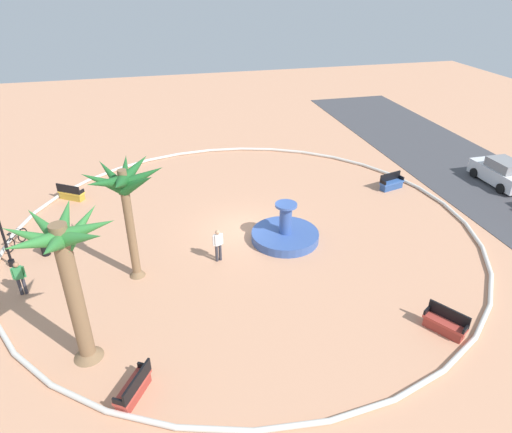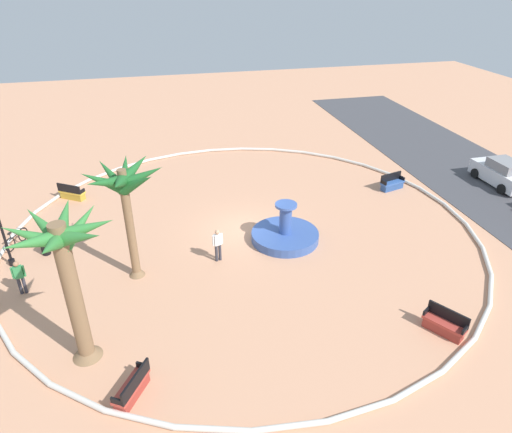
{
  "view_description": "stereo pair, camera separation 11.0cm",
  "coord_description": "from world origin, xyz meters",
  "px_view_note": "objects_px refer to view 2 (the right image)",
  "views": [
    {
      "loc": [
        20.3,
        -4.38,
        12.33
      ],
      "look_at": [
        0.42,
        0.55,
        1.0
      ],
      "focal_mm": 32.09,
      "sensor_mm": 36.0,
      "label": 1
    },
    {
      "loc": [
        20.33,
        -4.28,
        12.33
      ],
      "look_at": [
        0.42,
        0.55,
        1.0
      ],
      "focal_mm": 32.09,
      "sensor_mm": 36.0,
      "label": 2
    }
  ],
  "objects_px": {
    "palm_tree_by_curb": "(65,260)",
    "bench_west": "(444,325)",
    "palm_tree_near_fountain": "(124,189)",
    "bench_southeast": "(392,184)",
    "person_cyclist_photo": "(218,244)",
    "bench_east": "(72,194)",
    "fountain": "(285,235)",
    "lamppost": "(0,224)",
    "bicycle_red_frame": "(17,239)",
    "person_cyclist_helmet": "(19,276)",
    "bench_north": "(132,389)",
    "trash_bin": "(45,247)",
    "parked_car_leftmost": "(502,173)"
  },
  "relations": [
    {
      "from": "palm_tree_by_curb",
      "to": "bench_west",
      "type": "relative_size",
      "value": 3.53
    },
    {
      "from": "palm_tree_near_fountain",
      "to": "bench_southeast",
      "type": "bearing_deg",
      "value": 109.47
    },
    {
      "from": "person_cyclist_photo",
      "to": "bench_west",
      "type": "bearing_deg",
      "value": 47.88
    },
    {
      "from": "palm_tree_by_curb",
      "to": "bench_east",
      "type": "distance_m",
      "value": 13.99
    },
    {
      "from": "fountain",
      "to": "bench_west",
      "type": "bearing_deg",
      "value": 26.75
    },
    {
      "from": "lamppost",
      "to": "palm_tree_near_fountain",
      "type": "bearing_deg",
      "value": 68.94
    },
    {
      "from": "lamppost",
      "to": "person_cyclist_photo",
      "type": "height_order",
      "value": "lamppost"
    },
    {
      "from": "bench_west",
      "to": "bench_southeast",
      "type": "bearing_deg",
      "value": 160.39
    },
    {
      "from": "palm_tree_by_curb",
      "to": "person_cyclist_photo",
      "type": "bearing_deg",
      "value": 131.24
    },
    {
      "from": "bicycle_red_frame",
      "to": "person_cyclist_helmet",
      "type": "bearing_deg",
      "value": 14.05
    },
    {
      "from": "fountain",
      "to": "lamppost",
      "type": "bearing_deg",
      "value": -93.91
    },
    {
      "from": "palm_tree_near_fountain",
      "to": "bench_north",
      "type": "bearing_deg",
      "value": -1.83
    },
    {
      "from": "bench_north",
      "to": "trash_bin",
      "type": "height_order",
      "value": "bench_north"
    },
    {
      "from": "palm_tree_near_fountain",
      "to": "person_cyclist_helmet",
      "type": "relative_size",
      "value": 3.38
    },
    {
      "from": "bench_east",
      "to": "bench_north",
      "type": "relative_size",
      "value": 0.99
    },
    {
      "from": "bench_southeast",
      "to": "trash_bin",
      "type": "relative_size",
      "value": 2.3
    },
    {
      "from": "bench_west",
      "to": "person_cyclist_helmet",
      "type": "height_order",
      "value": "person_cyclist_helmet"
    },
    {
      "from": "palm_tree_by_curb",
      "to": "bicycle_red_frame",
      "type": "height_order",
      "value": "palm_tree_by_curb"
    },
    {
      "from": "person_cyclist_photo",
      "to": "trash_bin",
      "type": "bearing_deg",
      "value": -107.3
    },
    {
      "from": "bench_east",
      "to": "person_cyclist_helmet",
      "type": "distance_m",
      "value": 9.04
    },
    {
      "from": "bench_east",
      "to": "parked_car_leftmost",
      "type": "bearing_deg",
      "value": 80.78
    },
    {
      "from": "bicycle_red_frame",
      "to": "person_cyclist_helmet",
      "type": "distance_m",
      "value": 4.27
    },
    {
      "from": "lamppost",
      "to": "bench_west",
      "type": "bearing_deg",
      "value": 62.84
    },
    {
      "from": "palm_tree_by_curb",
      "to": "bicycle_red_frame",
      "type": "relative_size",
      "value": 3.61
    },
    {
      "from": "lamppost",
      "to": "trash_bin",
      "type": "relative_size",
      "value": 5.2
    },
    {
      "from": "palm_tree_by_curb",
      "to": "bench_west",
      "type": "height_order",
      "value": "palm_tree_by_curb"
    },
    {
      "from": "person_cyclist_photo",
      "to": "parked_car_leftmost",
      "type": "bearing_deg",
      "value": 102.62
    },
    {
      "from": "palm_tree_near_fountain",
      "to": "bench_west",
      "type": "distance_m",
      "value": 13.63
    },
    {
      "from": "parked_car_leftmost",
      "to": "bench_southeast",
      "type": "bearing_deg",
      "value": -98.2
    },
    {
      "from": "palm_tree_by_curb",
      "to": "person_cyclist_helmet",
      "type": "relative_size",
      "value": 3.57
    },
    {
      "from": "bicycle_red_frame",
      "to": "person_cyclist_photo",
      "type": "bearing_deg",
      "value": 69.11
    },
    {
      "from": "bench_southeast",
      "to": "lamppost",
      "type": "xyz_separation_m",
      "value": [
        3.33,
        -21.25,
        1.88
      ]
    },
    {
      "from": "fountain",
      "to": "trash_bin",
      "type": "height_order",
      "value": "fountain"
    },
    {
      "from": "bench_west",
      "to": "person_cyclist_photo",
      "type": "bearing_deg",
      "value": -132.12
    },
    {
      "from": "person_cyclist_helmet",
      "to": "bench_west",
      "type": "bearing_deg",
      "value": 68.46
    },
    {
      "from": "lamppost",
      "to": "parked_car_leftmost",
      "type": "relative_size",
      "value": 0.94
    },
    {
      "from": "fountain",
      "to": "bench_west",
      "type": "relative_size",
      "value": 2.1
    },
    {
      "from": "trash_bin",
      "to": "parked_car_leftmost",
      "type": "relative_size",
      "value": 0.18
    },
    {
      "from": "bench_southeast",
      "to": "bicycle_red_frame",
      "type": "xyz_separation_m",
      "value": [
        1.59,
        -21.33,
        0.04
      ]
    },
    {
      "from": "fountain",
      "to": "palm_tree_by_curb",
      "type": "bearing_deg",
      "value": -57.27
    },
    {
      "from": "person_cyclist_photo",
      "to": "lamppost",
      "type": "bearing_deg",
      "value": -101.37
    },
    {
      "from": "trash_bin",
      "to": "lamppost",
      "type": "bearing_deg",
      "value": -66.86
    },
    {
      "from": "palm_tree_near_fountain",
      "to": "bench_southeast",
      "type": "height_order",
      "value": "palm_tree_near_fountain"
    },
    {
      "from": "bench_east",
      "to": "person_cyclist_helmet",
      "type": "xyz_separation_m",
      "value": [
        8.96,
        -1.08,
        0.55
      ]
    },
    {
      "from": "trash_bin",
      "to": "bench_west",
      "type": "bearing_deg",
      "value": 59.11
    },
    {
      "from": "bench_west",
      "to": "bench_east",
      "type": "bearing_deg",
      "value": -135.65
    },
    {
      "from": "bench_north",
      "to": "person_cyclist_photo",
      "type": "relative_size",
      "value": 0.98
    },
    {
      "from": "palm_tree_near_fountain",
      "to": "trash_bin",
      "type": "relative_size",
      "value": 7.44
    },
    {
      "from": "bench_east",
      "to": "person_cyclist_helmet",
      "type": "relative_size",
      "value": 1.0
    },
    {
      "from": "bench_southeast",
      "to": "lamppost",
      "type": "distance_m",
      "value": 21.59
    }
  ]
}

